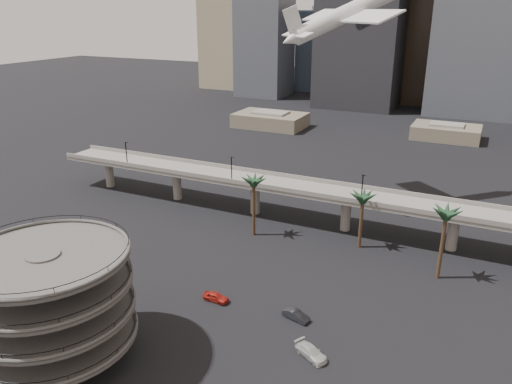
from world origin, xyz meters
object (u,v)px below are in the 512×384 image
at_px(overpass, 299,191).
at_px(car_b, 296,315).
at_px(airborne_jet, 351,12).
at_px(car_c, 311,352).
at_px(car_a, 216,297).
at_px(parking_ramp, 50,297).

relative_size(overpass, car_b, 28.67).
bearing_deg(car_b, airborne_jet, 23.75).
bearing_deg(airborne_jet, car_c, -125.68).
xyz_separation_m(overpass, car_b, (13.49, -36.08, -6.59)).
height_order(airborne_jet, car_a, airborne_jet).
bearing_deg(parking_ramp, car_c, 25.96).
bearing_deg(car_a, overpass, 1.73).
height_order(car_a, car_b, car_a).
relative_size(parking_ramp, car_b, 4.90).
xyz_separation_m(airborne_jet, car_c, (13.81, -59.58, -44.26)).
distance_m(overpass, car_a, 37.60).
relative_size(overpass, airborne_jet, 4.53).
relative_size(overpass, car_c, 24.39).
height_order(car_a, car_c, car_c).
bearing_deg(airborne_jet, overpass, -155.60).
distance_m(car_a, car_c, 20.20).
bearing_deg(parking_ramp, airborne_jet, 76.61).
xyz_separation_m(airborne_jet, car_a, (-5.30, -53.03, -44.26)).
bearing_deg(overpass, airborne_jet, 73.13).
distance_m(car_b, car_c, 9.11).
bearing_deg(airborne_jet, car_a, -144.44).
height_order(parking_ramp, car_b, parking_ramp).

